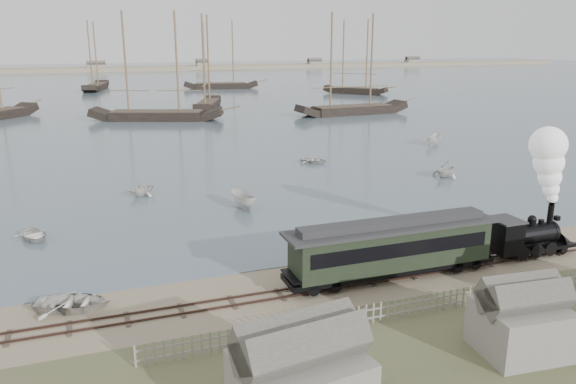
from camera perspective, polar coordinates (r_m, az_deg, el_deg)
name	(u,v)px	position (r m, az deg, el deg)	size (l,w,h in m)	color
ground	(368,267)	(38.85, 8.14, -7.59)	(600.00, 600.00, 0.00)	gray
harbor_water	(135,83)	(202.69, -15.31, 10.61)	(600.00, 336.00, 0.06)	#435660
rail_track	(383,278)	(37.24, 9.59, -8.64)	(120.00, 1.80, 0.16)	#3A261F
picket_fence_west	(321,333)	(30.61, 3.35, -14.12)	(19.00, 0.10, 1.20)	slate
shed_mid	(517,351)	(31.18, 22.27, -14.76)	(4.00, 3.50, 3.60)	slate
far_spit	(119,71)	(282.33, -16.80, 11.70)	(500.00, 20.00, 1.80)	tan
locomotive	(545,200)	(43.34, 24.62, -0.71)	(7.10, 2.65, 8.85)	black
passenger_coach	(392,246)	(36.69, 10.51, -5.41)	(14.34, 2.77, 3.48)	black
beached_dinghy	(73,302)	(34.96, -21.01, -10.43)	(4.28, 3.06, 0.89)	silver
rowboat_0	(34,235)	(47.51, -24.41, -4.00)	(3.43, 2.45, 0.71)	silver
rowboat_1	(142,188)	(56.89, -14.63, 0.37)	(2.84, 2.45, 1.49)	silver
rowboat_2	(243,200)	(51.24, -4.62, -0.81)	(3.86, 1.45, 1.49)	silver
rowboat_3	(314,160)	(69.74, 2.64, 3.25)	(3.36, 2.40, 0.70)	silver
rowboat_4	(446,169)	(65.05, 15.76, 2.30)	(3.49, 3.01, 1.84)	silver
rowboat_5	(434,140)	(84.37, 14.60, 5.17)	(3.92, 1.47, 1.51)	silver
schooner_2	(154,66)	(108.84, -13.48, 12.35)	(24.67, 5.69, 20.00)	black
schooner_3	(206,62)	(123.57, -8.31, 12.92)	(18.49, 4.27, 20.00)	black
schooner_4	(354,64)	(115.28, 6.69, 12.81)	(23.89, 5.51, 20.00)	black
schooner_5	(356,57)	(158.16, 6.94, 13.47)	(17.82, 4.11, 20.00)	black
schooner_7	(93,55)	(178.89, -19.18, 12.97)	(20.91, 4.83, 20.00)	black
schooner_8	(220,55)	(175.06, -6.93, 13.65)	(22.33, 5.15, 20.00)	black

